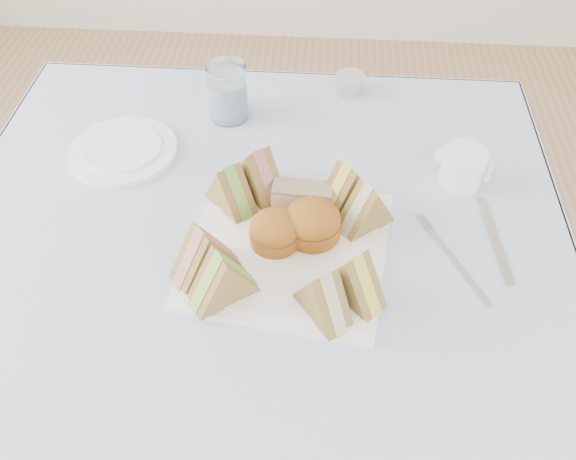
# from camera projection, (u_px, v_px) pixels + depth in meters

# --- Properties ---
(floor) EXTENTS (4.00, 4.00, 0.00)m
(floor) POSITION_uv_depth(u_px,v_px,m) (265.00, 450.00, 1.50)
(floor) COLOR #9E7751
(floor) RESTS_ON ground
(table) EXTENTS (0.90, 0.90, 0.74)m
(table) POSITION_uv_depth(u_px,v_px,m) (260.00, 373.00, 1.23)
(table) COLOR brown
(table) RESTS_ON floor
(tablecloth) EXTENTS (1.02, 1.02, 0.01)m
(tablecloth) POSITION_uv_depth(u_px,v_px,m) (251.00, 251.00, 0.96)
(tablecloth) COLOR #A9BAE4
(tablecloth) RESTS_ON table
(serving_plate) EXTENTS (0.34, 0.34, 0.01)m
(serving_plate) POSITION_uv_depth(u_px,v_px,m) (288.00, 249.00, 0.95)
(serving_plate) COLOR white
(serving_plate) RESTS_ON tablecloth
(sandwich_fl_a) EXTENTS (0.11, 0.10, 0.09)m
(sandwich_fl_a) POSITION_uv_depth(u_px,v_px,m) (204.00, 251.00, 0.88)
(sandwich_fl_a) COLOR olive
(sandwich_fl_a) RESTS_ON serving_plate
(sandwich_fl_b) EXTENTS (0.11, 0.10, 0.09)m
(sandwich_fl_b) POSITION_uv_depth(u_px,v_px,m) (222.00, 275.00, 0.85)
(sandwich_fl_b) COLOR olive
(sandwich_fl_b) RESTS_ON serving_plate
(sandwich_fr_a) EXTENTS (0.10, 0.10, 0.09)m
(sandwich_fr_a) POSITION_uv_depth(u_px,v_px,m) (355.00, 276.00, 0.85)
(sandwich_fr_a) COLOR olive
(sandwich_fr_a) RESTS_ON serving_plate
(sandwich_fr_b) EXTENTS (0.09, 0.10, 0.08)m
(sandwich_fr_b) POSITION_uv_depth(u_px,v_px,m) (324.00, 293.00, 0.83)
(sandwich_fr_b) COLOR olive
(sandwich_fr_b) RESTS_ON serving_plate
(sandwich_bl_a) EXTENTS (0.10, 0.10, 0.08)m
(sandwich_bl_a) POSITION_uv_depth(u_px,v_px,m) (230.00, 186.00, 0.98)
(sandwich_bl_a) COLOR olive
(sandwich_bl_a) RESTS_ON serving_plate
(sandwich_bl_b) EXTENTS (0.11, 0.11, 0.09)m
(sandwich_bl_b) POSITION_uv_depth(u_px,v_px,m) (258.00, 172.00, 0.99)
(sandwich_bl_b) COLOR olive
(sandwich_bl_b) RESTS_ON serving_plate
(sandwich_br_a) EXTENTS (0.10, 0.09, 0.08)m
(sandwich_br_a) POSITION_uv_depth(u_px,v_px,m) (366.00, 206.00, 0.95)
(sandwich_br_a) COLOR olive
(sandwich_br_a) RESTS_ON serving_plate
(sandwich_br_b) EXTENTS (0.10, 0.10, 0.09)m
(sandwich_br_b) POSITION_uv_depth(u_px,v_px,m) (346.00, 186.00, 0.98)
(sandwich_br_b) COLOR olive
(sandwich_br_b) RESTS_ON serving_plate
(scone_left) EXTENTS (0.08, 0.08, 0.05)m
(scone_left) POSITION_uv_depth(u_px,v_px,m) (275.00, 230.00, 0.93)
(scone_left) COLOR #9B5810
(scone_left) RESTS_ON serving_plate
(scone_right) EXTENTS (0.12, 0.12, 0.06)m
(scone_right) POSITION_uv_depth(u_px,v_px,m) (312.00, 222.00, 0.94)
(scone_right) COLOR #9B5810
(scone_right) RESTS_ON serving_plate
(pastry_slice) EXTENTS (0.10, 0.05, 0.05)m
(pastry_slice) POSITION_uv_depth(u_px,v_px,m) (302.00, 197.00, 0.99)
(pastry_slice) COLOR beige
(pastry_slice) RESTS_ON serving_plate
(side_plate) EXTENTS (0.25, 0.25, 0.01)m
(side_plate) POSITION_uv_depth(u_px,v_px,m) (123.00, 150.00, 1.12)
(side_plate) COLOR white
(side_plate) RESTS_ON tablecloth
(water_glass) EXTENTS (0.10, 0.10, 0.11)m
(water_glass) POSITION_uv_depth(u_px,v_px,m) (228.00, 92.00, 1.16)
(water_glass) COLOR white
(water_glass) RESTS_ON tablecloth
(tea_strainer) EXTENTS (0.06, 0.06, 0.03)m
(tea_strainer) POSITION_uv_depth(u_px,v_px,m) (350.00, 85.00, 1.24)
(tea_strainer) COLOR silver
(tea_strainer) RESTS_ON tablecloth
(knife) EXTENTS (0.03, 0.19, 0.00)m
(knife) POSITION_uv_depth(u_px,v_px,m) (495.00, 240.00, 0.97)
(knife) COLOR silver
(knife) RESTS_ON tablecloth
(fork) EXTENTS (0.08, 0.15, 0.00)m
(fork) POSITION_uv_depth(u_px,v_px,m) (458.00, 266.00, 0.93)
(fork) COLOR silver
(fork) RESTS_ON tablecloth
(creamer_jug) EXTENTS (0.09, 0.09, 0.07)m
(creamer_jug) POSITION_uv_depth(u_px,v_px,m) (463.00, 167.00, 1.04)
(creamer_jug) COLOR white
(creamer_jug) RESTS_ON tablecloth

